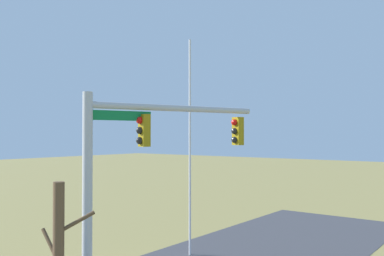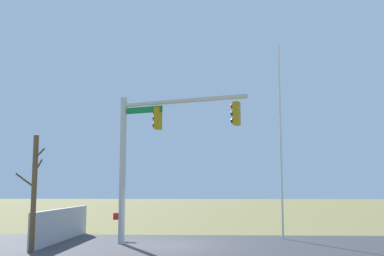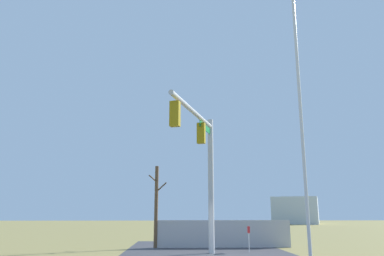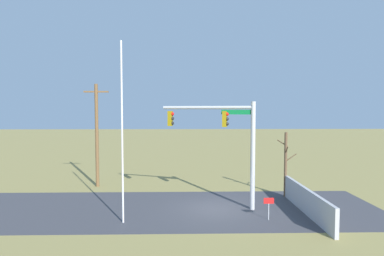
% 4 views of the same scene
% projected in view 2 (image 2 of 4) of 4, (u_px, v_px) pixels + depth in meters
% --- Properties ---
extents(ground_plane, '(160.00, 160.00, 0.00)m').
position_uv_depth(ground_plane, '(171.00, 245.00, 19.68)').
color(ground_plane, olive).
extents(road_surface, '(28.00, 8.00, 0.01)m').
position_uv_depth(road_surface, '(265.00, 245.00, 19.51)').
color(road_surface, '#3D3D42').
rests_on(road_surface, ground_plane).
extents(sidewalk_corner, '(6.00, 6.00, 0.01)m').
position_uv_depth(sidewalk_corner, '(98.00, 244.00, 20.04)').
color(sidewalk_corner, '#B7B5AD').
rests_on(sidewalk_corner, ground_plane).
extents(retaining_fence, '(0.20, 7.46, 1.47)m').
position_uv_depth(retaining_fence, '(62.00, 225.00, 21.14)').
color(retaining_fence, '#A8A8AD').
rests_on(retaining_fence, ground_plane).
extents(signal_mast, '(5.61, 2.15, 6.49)m').
position_uv_depth(signal_mast, '(153.00, 141.00, 20.02)').
color(signal_mast, '#B2B5BA').
rests_on(signal_mast, ground_plane).
extents(flagpole, '(0.10, 0.10, 9.58)m').
position_uv_depth(flagpole, '(281.00, 139.00, 22.41)').
color(flagpole, silver).
rests_on(flagpole, ground_plane).
extents(bare_tree, '(1.27, 1.02, 4.46)m').
position_uv_depth(bare_tree, '(34.00, 191.00, 17.64)').
color(bare_tree, brown).
rests_on(bare_tree, ground_plane).
extents(open_sign, '(0.56, 0.04, 1.22)m').
position_uv_depth(open_sign, '(119.00, 220.00, 22.00)').
color(open_sign, silver).
rests_on(open_sign, ground_plane).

